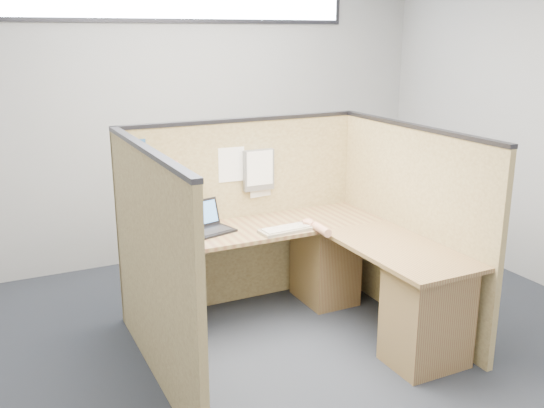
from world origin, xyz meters
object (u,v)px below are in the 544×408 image
laptop (210,223)px  mouse (308,224)px  l_desk (304,280)px  keyboard (290,229)px

laptop → mouse: 0.75m
l_desk → laptop: bearing=139.6°
laptop → keyboard: laptop is taller
l_desk → mouse: bearing=55.6°
l_desk → mouse: (0.15, 0.21, 0.36)m
mouse → l_desk: bearing=-124.4°
keyboard → mouse: 0.17m
keyboard → mouse: (0.17, 0.02, 0.00)m
keyboard → mouse: size_ratio=5.05×
l_desk → keyboard: size_ratio=3.99×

